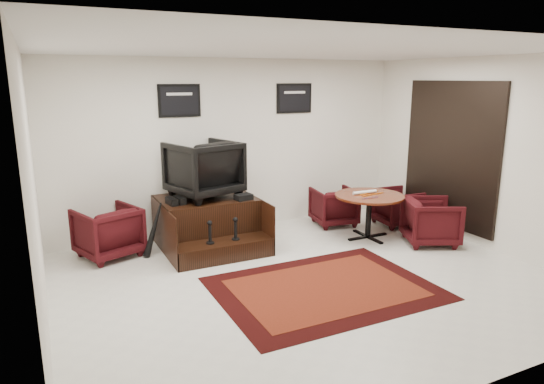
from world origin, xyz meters
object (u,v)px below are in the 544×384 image
Objects in this scene: table_chair_back at (334,205)px; table_chair_corner at (431,219)px; shine_chair at (203,166)px; armchair_side at (108,229)px; meeting_table at (369,200)px; shine_podium at (208,224)px; table_chair_window at (397,205)px.

table_chair_corner reaches higher than table_chair_back.
table_chair_corner is (0.79, -1.49, 0.03)m from table_chair_back.
shine_chair reaches higher than table_chair_back.
meeting_table is (3.83, -0.94, 0.22)m from armchair_side.
shine_podium is at bearing 74.51° from shine_chair.
meeting_table is at bearing 105.61° from table_chair_back.
shine_podium is at bearing 90.72° from table_chair_corner.
meeting_table is (2.41, -0.75, 0.28)m from shine_podium.
shine_chair is at bearing 84.60° from table_chair_window.
table_chair_corner is at bearing -42.45° from meeting_table.
armchair_side is (-1.43, 0.05, -0.81)m from shine_chair.
meeting_table is 0.99m from table_chair_window.
table_chair_back is (-0.10, 0.86, -0.26)m from meeting_table.
shine_podium is at bearing 11.84° from table_chair_back.
table_chair_corner reaches higher than meeting_table.
armchair_side is 0.74× the size of meeting_table.
shine_chair reaches higher than shine_podium.
table_chair_back is at bearing 158.85° from armchair_side.
armchair_side is 1.12× the size of table_chair_back.
shine_podium reaches higher than table_chair_back.
shine_podium is at bearing 162.70° from meeting_table.
shine_podium is 2.53m from meeting_table.
table_chair_corner reaches higher than shine_podium.
table_chair_window is (0.88, 0.37, -0.27)m from meeting_table.
shine_chair is 1.23× the size of table_chair_corner.
armchair_side is at bearing -17.37° from shine_chair.
table_chair_window is at bearing 162.52° from table_chair_back.
armchair_side is (-1.43, 0.19, 0.06)m from shine_podium.
table_chair_window is at bearing 155.35° from shine_chair.
table_chair_window is 0.91× the size of table_chair_corner.
shine_podium is 2.31m from table_chair_back.
table_chair_back is at bearing 2.65° from shine_podium.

